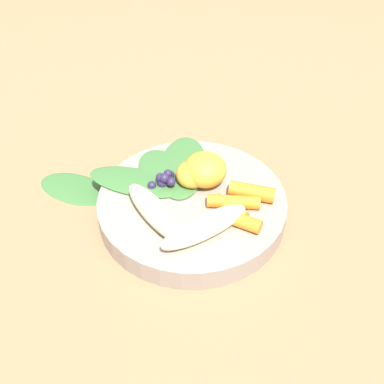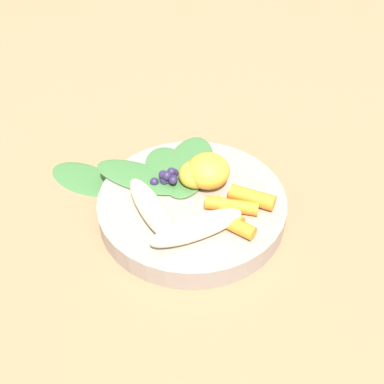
{
  "view_description": "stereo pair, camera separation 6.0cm",
  "coord_description": "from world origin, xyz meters",
  "px_view_note": "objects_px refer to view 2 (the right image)",
  "views": [
    {
      "loc": [
        0.21,
        -0.39,
        0.45
      ],
      "look_at": [
        0.0,
        0.0,
        0.04
      ],
      "focal_mm": 44.94,
      "sensor_mm": 36.0,
      "label": 1
    },
    {
      "loc": [
        0.26,
        -0.36,
        0.45
      ],
      "look_at": [
        0.0,
        0.0,
        0.04
      ],
      "focal_mm": 44.94,
      "sensor_mm": 36.0,
      "label": 2
    }
  ],
  "objects_px": {
    "banana_peeled_left": "(197,228)",
    "bowl": "(192,206)",
    "banana_peeled_right": "(152,209)",
    "kale_leaf_stray": "(84,178)",
    "orange_segment_near": "(195,174)"
  },
  "relations": [
    {
      "from": "banana_peeled_left",
      "to": "kale_leaf_stray",
      "type": "xyz_separation_m",
      "value": [
        -0.21,
        0.02,
        -0.04
      ]
    },
    {
      "from": "bowl",
      "to": "kale_leaf_stray",
      "type": "bearing_deg",
      "value": -168.46
    },
    {
      "from": "bowl",
      "to": "orange_segment_near",
      "type": "relative_size",
      "value": 5.64
    },
    {
      "from": "kale_leaf_stray",
      "to": "bowl",
      "type": "bearing_deg",
      "value": -173.04
    },
    {
      "from": "banana_peeled_left",
      "to": "bowl",
      "type": "bearing_deg",
      "value": 69.92
    },
    {
      "from": "banana_peeled_left",
      "to": "kale_leaf_stray",
      "type": "distance_m",
      "value": 0.21
    },
    {
      "from": "orange_segment_near",
      "to": "kale_leaf_stray",
      "type": "height_order",
      "value": "orange_segment_near"
    },
    {
      "from": "banana_peeled_right",
      "to": "kale_leaf_stray",
      "type": "distance_m",
      "value": 0.15
    },
    {
      "from": "banana_peeled_right",
      "to": "orange_segment_near",
      "type": "height_order",
      "value": "orange_segment_near"
    },
    {
      "from": "bowl",
      "to": "banana_peeled_right",
      "type": "xyz_separation_m",
      "value": [
        -0.02,
        -0.06,
        0.03
      ]
    },
    {
      "from": "banana_peeled_right",
      "to": "orange_segment_near",
      "type": "relative_size",
      "value": 2.73
    },
    {
      "from": "orange_segment_near",
      "to": "banana_peeled_left",
      "type": "bearing_deg",
      "value": -52.65
    },
    {
      "from": "banana_peeled_right",
      "to": "orange_segment_near",
      "type": "xyz_separation_m",
      "value": [
        0.01,
        0.08,
        0.0
      ]
    },
    {
      "from": "bowl",
      "to": "banana_peeled_left",
      "type": "relative_size",
      "value": 2.07
    },
    {
      "from": "bowl",
      "to": "banana_peeled_right",
      "type": "height_order",
      "value": "banana_peeled_right"
    }
  ]
}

